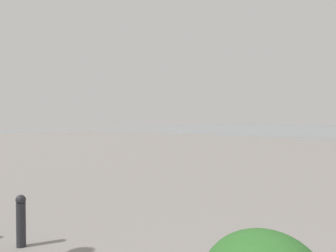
{
  "coord_description": "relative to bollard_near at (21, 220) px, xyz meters",
  "views": [
    {
      "loc": [
        0.39,
        1.24,
        1.71
      ],
      "look_at": [
        8.19,
        -7.88,
        1.37
      ],
      "focal_mm": 38.61,
      "sensor_mm": 36.0,
      "label": 1
    }
  ],
  "objects": [
    {
      "name": "bollard_near",
      "position": [
        0.0,
        0.0,
        0.0
      ],
      "size": [
        0.13,
        0.13,
        0.68
      ],
      "color": "#232328",
      "rests_on": "ground"
    }
  ]
}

